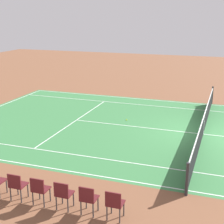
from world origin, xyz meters
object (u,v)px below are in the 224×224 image
object	(u,v)px
spectator_chair_0	(114,203)
spectator_chair_1	(88,198)
tennis_net	(204,124)
spectator_chair_2	(63,193)
spectator_chair_4	(17,184)
tennis_ball	(127,120)
spectator_chair_3	(40,189)

from	to	relation	value
spectator_chair_0	spectator_chair_1	bearing A→B (deg)	0.00
tennis_net	spectator_chair_2	world-z (taller)	tennis_net
spectator_chair_4	tennis_ball	bearing A→B (deg)	-95.06
tennis_ball	spectator_chair_3	distance (m)	8.56
tennis_ball	spectator_chair_0	bearing A→B (deg)	104.93
tennis_net	spectator_chair_4	world-z (taller)	tennis_net
spectator_chair_0	tennis_net	bearing A→B (deg)	-102.01
tennis_ball	spectator_chair_0	world-z (taller)	spectator_chair_0
spectator_chair_1	spectator_chair_3	xyz separation A→B (m)	(1.52, 0.00, 0.00)
tennis_ball	spectator_chair_4	size ratio (longest dim) A/B	0.08
tennis_ball	spectator_chair_3	bearing A→B (deg)	90.02
spectator_chair_0	spectator_chair_1	size ratio (longest dim) A/B	1.00
spectator_chair_3	spectator_chair_4	bearing A→B (deg)	0.00
tennis_ball	spectator_chair_3	world-z (taller)	spectator_chair_3
spectator_chair_3	tennis_ball	bearing A→B (deg)	-89.98
tennis_net	spectator_chair_3	bearing A→B (deg)	63.12
spectator_chair_3	spectator_chair_4	distance (m)	0.76
tennis_net	spectator_chair_0	distance (m)	7.92
tennis_ball	spectator_chair_2	size ratio (longest dim) A/B	0.08
tennis_ball	spectator_chair_4	distance (m)	8.60
tennis_net	tennis_ball	size ratio (longest dim) A/B	177.27
tennis_ball	spectator_chair_2	xyz separation A→B (m)	(-0.76, 8.55, 0.49)
spectator_chair_1	spectator_chair_3	bearing A→B (deg)	0.00
spectator_chair_2	spectator_chair_0	bearing A→B (deg)	180.00
tennis_ball	spectator_chair_2	bearing A→B (deg)	95.09
spectator_chair_2	spectator_chair_3	distance (m)	0.76
spectator_chair_2	spectator_chair_3	xyz separation A→B (m)	(0.76, 0.00, 0.00)
tennis_net	spectator_chair_2	distance (m)	8.37
tennis_ball	spectator_chair_3	xyz separation A→B (m)	(-0.00, 8.55, 0.49)
spectator_chair_0	spectator_chair_4	xyz separation A→B (m)	(3.04, 0.00, 0.00)
spectator_chair_2	spectator_chair_3	world-z (taller)	same
spectator_chair_2	spectator_chair_4	xyz separation A→B (m)	(1.52, 0.00, 0.00)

